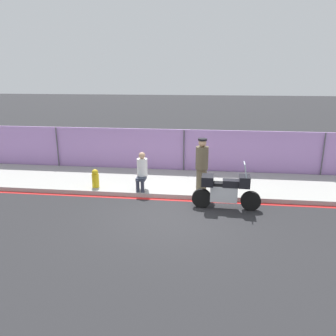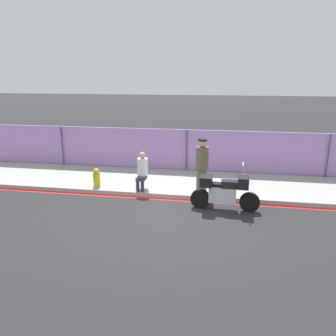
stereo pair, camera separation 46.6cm
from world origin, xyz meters
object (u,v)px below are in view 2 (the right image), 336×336
officer_standing (202,165)px  fire_hydrant (97,177)px  motorcycle (224,191)px  person_seated_on_curb (142,169)px

officer_standing → fire_hydrant: (-3.78, -0.11, -0.61)m
motorcycle → officer_standing: (-0.78, 1.18, 0.47)m
officer_standing → person_seated_on_curb: (-2.08, -0.09, -0.21)m
person_seated_on_curb → fire_hydrant: person_seated_on_curb is taller
fire_hydrant → person_seated_on_curb: bearing=0.9°
officer_standing → person_seated_on_curb: officer_standing is taller
motorcycle → officer_standing: size_ratio=1.16×
motorcycle → person_seated_on_curb: 3.07m
officer_standing → person_seated_on_curb: bearing=-177.6°
officer_standing → fire_hydrant: 3.83m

